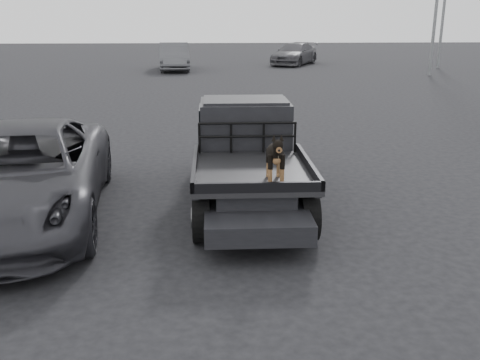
{
  "coord_description": "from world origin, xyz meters",
  "views": [
    {
      "loc": [
        -0.77,
        -6.92,
        3.37
      ],
      "look_at": [
        -0.41,
        -0.12,
        1.25
      ],
      "focal_mm": 40.0,
      "sensor_mm": 36.0,
      "label": 1
    }
  ],
  "objects_px": {
    "flatbed_ute": "(248,179)",
    "parked_suv": "(20,175)",
    "dog": "(275,157)",
    "distant_car_b": "(294,54)",
    "distant_car_a": "(174,57)"
  },
  "relations": [
    {
      "from": "parked_suv",
      "to": "distant_car_b",
      "type": "bearing_deg",
      "value": 65.95
    },
    {
      "from": "parked_suv",
      "to": "distant_car_a",
      "type": "bearing_deg",
      "value": 81.16
    },
    {
      "from": "dog",
      "to": "distant_car_a",
      "type": "xyz_separation_m",
      "value": [
        -3.26,
        26.38,
        -0.46
      ]
    },
    {
      "from": "flatbed_ute",
      "to": "dog",
      "type": "xyz_separation_m",
      "value": [
        0.31,
        -1.53,
        0.83
      ]
    },
    {
      "from": "flatbed_ute",
      "to": "parked_suv",
      "type": "xyz_separation_m",
      "value": [
        -3.86,
        -0.65,
        0.34
      ]
    },
    {
      "from": "flatbed_ute",
      "to": "distant_car_a",
      "type": "xyz_separation_m",
      "value": [
        -2.95,
        24.84,
        0.37
      ]
    },
    {
      "from": "flatbed_ute",
      "to": "distant_car_a",
      "type": "height_order",
      "value": "distant_car_a"
    },
    {
      "from": "parked_suv",
      "to": "flatbed_ute",
      "type": "bearing_deg",
      "value": 2.78
    },
    {
      "from": "parked_suv",
      "to": "distant_car_b",
      "type": "relative_size",
      "value": 1.14
    },
    {
      "from": "dog",
      "to": "parked_suv",
      "type": "height_order",
      "value": "dog"
    },
    {
      "from": "flatbed_ute",
      "to": "parked_suv",
      "type": "distance_m",
      "value": 3.93
    },
    {
      "from": "flatbed_ute",
      "to": "parked_suv",
      "type": "height_order",
      "value": "parked_suv"
    },
    {
      "from": "dog",
      "to": "parked_suv",
      "type": "distance_m",
      "value": 4.29
    },
    {
      "from": "dog",
      "to": "parked_suv",
      "type": "bearing_deg",
      "value": 168.05
    },
    {
      "from": "dog",
      "to": "distant_car_b",
      "type": "height_order",
      "value": "dog"
    }
  ]
}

